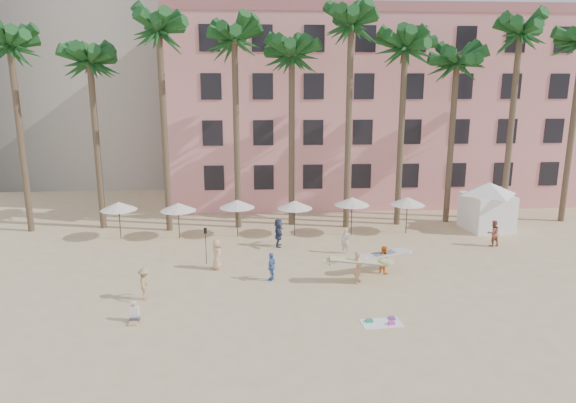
# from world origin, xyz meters

# --- Properties ---
(ground) EXTENTS (120.00, 120.00, 0.00)m
(ground) POSITION_xyz_m (0.00, 0.00, 0.00)
(ground) COLOR #D1B789
(ground) RESTS_ON ground
(pink_hotel) EXTENTS (35.00, 14.00, 16.00)m
(pink_hotel) POSITION_xyz_m (7.00, 26.00, 8.00)
(pink_hotel) COLOR pink
(pink_hotel) RESTS_ON ground
(palm_row) EXTENTS (44.40, 5.40, 16.30)m
(palm_row) POSITION_xyz_m (0.51, 15.00, 12.97)
(palm_row) COLOR brown
(palm_row) RESTS_ON ground
(umbrella_row) EXTENTS (22.50, 2.70, 2.73)m
(umbrella_row) POSITION_xyz_m (-3.00, 12.50, 2.33)
(umbrella_row) COLOR #332B23
(umbrella_row) RESTS_ON ground
(cabana) EXTENTS (5.02, 5.02, 3.50)m
(cabana) POSITION_xyz_m (13.12, 13.16, 2.07)
(cabana) COLOR white
(cabana) RESTS_ON ground
(beach_towel) EXTENTS (1.87, 1.14, 0.14)m
(beach_towel) POSITION_xyz_m (1.85, -1.14, 0.03)
(beach_towel) COLOR white
(beach_towel) RESTS_ON ground
(carrier_yellow) EXTENTS (3.11, 0.98, 1.76)m
(carrier_yellow) POSITION_xyz_m (1.69, 3.61, 1.00)
(carrier_yellow) COLOR tan
(carrier_yellow) RESTS_ON ground
(carrier_white) EXTENTS (2.93, 1.44, 1.57)m
(carrier_white) POSITION_xyz_m (3.44, 5.03, 0.86)
(carrier_white) COLOR orange
(carrier_white) RESTS_ON ground
(beachgoers) EXTENTS (21.96, 9.43, 1.87)m
(beachgoers) POSITION_xyz_m (-1.54, 7.19, 0.87)
(beachgoers) COLOR #323A58
(beachgoers) RESTS_ON ground
(paddle) EXTENTS (0.18, 0.04, 2.23)m
(paddle) POSITION_xyz_m (-6.70, 7.15, 1.41)
(paddle) COLOR black
(paddle) RESTS_ON ground
(seated_man) EXTENTS (0.41, 0.71, 0.92)m
(seated_man) POSITION_xyz_m (-9.29, -0.24, 0.32)
(seated_man) COLOR #3F3F4C
(seated_man) RESTS_ON ground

